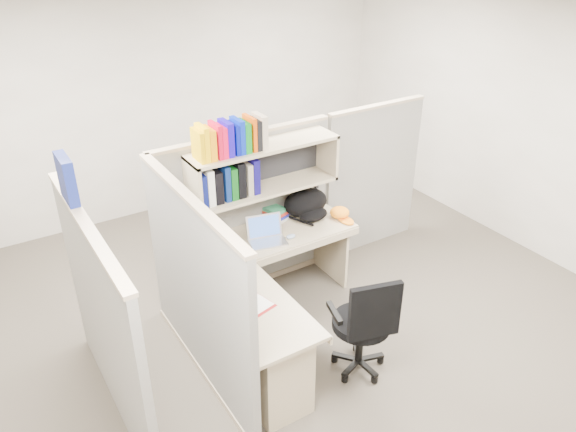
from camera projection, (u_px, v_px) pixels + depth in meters
ground at (296, 334)px, 5.05m from camera, size 6.00×6.00×0.00m
room_shell at (298, 169)px, 4.28m from camera, size 6.00×6.00×6.00m
cubicle at (232, 236)px, 4.78m from camera, size 3.79×1.84×1.95m
desk at (273, 329)px, 4.44m from camera, size 1.74×1.75×0.73m
laptop at (268, 232)px, 4.98m from camera, size 0.39×0.39×0.23m
backpack at (309, 205)px, 5.39m from camera, size 0.48×0.39×0.27m
orange_cap at (340, 212)px, 5.43m from camera, size 0.19×0.22×0.10m
snack_canister at (245, 283)px, 4.40m from camera, size 0.10×0.10×0.10m
tissue_box at (242, 318)px, 3.97m from camera, size 0.13×0.13×0.17m
mouse at (291, 236)px, 5.10m from camera, size 0.11×0.09×0.03m
paper_cup at (254, 222)px, 5.25m from camera, size 0.08×0.08×0.10m
book_stack at (274, 213)px, 5.40m from camera, size 0.24×0.28×0.12m
loose_paper at (253, 302)px, 4.26m from camera, size 0.26×0.31×0.00m
task_chair at (362, 339)px, 4.47m from camera, size 0.56×0.52×0.98m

